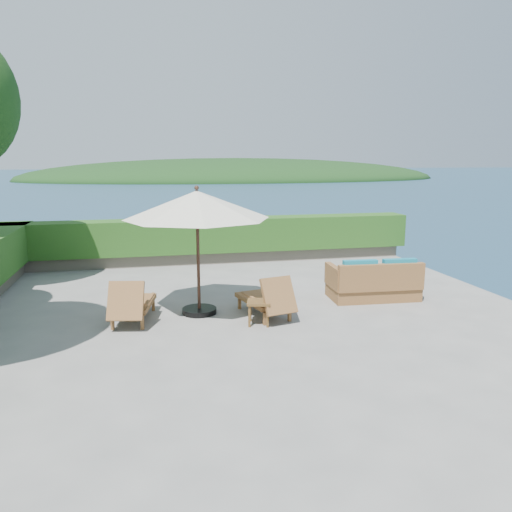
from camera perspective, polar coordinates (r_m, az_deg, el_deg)
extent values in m
plane|color=gray|center=(10.01, -0.69, -7.12)|extent=(12.00, 12.00, 0.00)
cube|color=#5B5348|center=(10.60, -0.67, -15.11)|extent=(12.00, 12.00, 3.00)
plane|color=navy|center=(11.31, -0.65, -21.72)|extent=(600.00, 600.00, 0.00)
ellipsoid|color=black|center=(151.84, -2.36, 8.76)|extent=(126.00, 57.60, 12.60)
cube|color=#655C50|center=(15.32, -5.01, -0.06)|extent=(12.00, 0.60, 0.36)
cube|color=#1E4915|center=(15.21, -5.05, 2.42)|extent=(12.40, 0.90, 1.00)
cylinder|color=black|center=(10.37, -6.49, -6.23)|extent=(0.71, 0.71, 0.11)
cylinder|color=#371F14|center=(10.08, -6.64, 0.31)|extent=(0.07, 0.07, 2.51)
cone|color=beige|center=(9.94, -6.76, 5.84)|extent=(2.95, 2.95, 0.55)
sphere|color=#371F14|center=(9.92, -6.81, 7.75)|extent=(0.09, 0.09, 0.09)
cube|color=olive|center=(9.69, -16.08, -7.40)|extent=(0.07, 0.07, 0.26)
cube|color=olive|center=(9.57, -12.86, -7.47)|extent=(0.07, 0.07, 0.26)
cube|color=olive|center=(10.79, -14.55, -5.43)|extent=(0.07, 0.07, 0.26)
cube|color=olive|center=(10.68, -11.66, -5.47)|extent=(0.07, 0.07, 0.26)
cube|color=olive|center=(10.22, -13.69, -5.33)|extent=(0.88, 1.38, 0.09)
cube|color=olive|center=(9.46, -14.67, -4.99)|extent=(0.72, 0.53, 0.69)
cube|color=olive|center=(10.07, -15.82, -4.81)|extent=(0.21, 0.83, 0.05)
cube|color=olive|center=(9.93, -12.07, -4.86)|extent=(0.21, 0.83, 0.05)
cube|color=olive|center=(9.57, 1.01, -7.20)|extent=(0.07, 0.07, 0.25)
cube|color=olive|center=(9.82, 3.85, -6.74)|extent=(0.07, 0.07, 0.25)
cube|color=olive|center=(10.57, -1.89, -5.42)|extent=(0.07, 0.07, 0.25)
cube|color=olive|center=(10.80, 0.74, -5.06)|extent=(0.07, 0.07, 0.25)
cube|color=olive|center=(10.22, 0.62, -5.04)|extent=(0.92, 1.38, 0.09)
cube|color=olive|center=(9.52, 2.62, -4.55)|extent=(0.72, 0.55, 0.68)
cube|color=olive|center=(9.87, -0.58, -4.74)|extent=(0.25, 0.82, 0.05)
cube|color=olive|center=(10.16, 2.79, -4.29)|extent=(0.25, 0.82, 0.05)
cube|color=brown|center=(9.44, -0.76, -6.93)|extent=(0.05, 0.05, 0.42)
cube|color=brown|center=(9.43, 1.33, -6.96)|extent=(0.05, 0.05, 0.42)
cube|color=brown|center=(9.77, -0.65, -6.31)|extent=(0.05, 0.05, 0.42)
cube|color=brown|center=(9.75, 1.37, -6.33)|extent=(0.05, 0.05, 0.42)
cube|color=brown|center=(9.53, 0.32, -5.29)|extent=(0.54, 0.54, 0.05)
cube|color=olive|center=(11.65, 13.18, -3.70)|extent=(2.00, 1.09, 0.43)
cube|color=olive|center=(11.15, 14.14, -2.40)|extent=(1.95, 0.27, 0.59)
cube|color=olive|center=(11.26, 8.87, -2.35)|extent=(0.19, 0.98, 0.49)
cube|color=olive|center=(11.95, 17.37, -1.94)|extent=(0.19, 0.98, 0.49)
cube|color=#13738E|center=(11.46, 11.05, -2.24)|extent=(0.89, 0.83, 0.19)
cube|color=#13738E|center=(11.80, 15.19, -2.04)|extent=(0.89, 0.83, 0.19)
cube|color=#13738E|center=(11.04, 11.80, -1.45)|extent=(0.76, 0.20, 0.39)
cube|color=#13738E|center=(11.39, 16.07, -1.27)|extent=(0.76, 0.20, 0.39)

